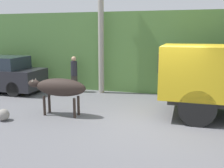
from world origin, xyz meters
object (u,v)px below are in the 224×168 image
object	(u,v)px
parked_suv	(0,75)
utility_pole	(101,21)
brown_cow	(60,88)
roadside_rock	(3,115)
pedestrian_on_hill	(74,72)

from	to	relation	value
parked_suv	utility_pole	size ratio (longest dim) A/B	0.66
utility_pole	brown_cow	bearing A→B (deg)	-94.25
roadside_rock	brown_cow	bearing A→B (deg)	34.61
pedestrian_on_hill	utility_pole	size ratio (longest dim) A/B	0.26
pedestrian_on_hill	brown_cow	bearing A→B (deg)	112.61
roadside_rock	parked_suv	bearing A→B (deg)	129.84
pedestrian_on_hill	parked_suv	bearing A→B (deg)	20.61
parked_suv	pedestrian_on_hill	world-z (taller)	pedestrian_on_hill
parked_suv	pedestrian_on_hill	distance (m)	3.55
brown_cow	parked_suv	size ratio (longest dim) A/B	0.50
brown_cow	parked_suv	distance (m)	5.12
parked_suv	utility_pole	bearing A→B (deg)	8.76
parked_suv	pedestrian_on_hill	bearing A→B (deg)	10.45
brown_cow	parked_suv	xyz separation A→B (m)	(-4.45, 2.53, -0.15)
utility_pole	roadside_rock	size ratio (longest dim) A/B	16.81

